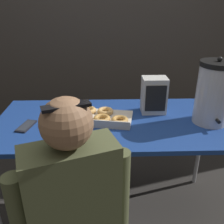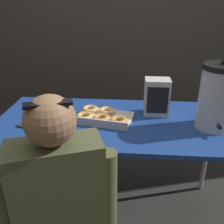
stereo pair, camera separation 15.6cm
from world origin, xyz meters
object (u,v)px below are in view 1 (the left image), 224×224
object	(u,v)px
coffee_urn	(214,93)
person_seated	(75,223)
donut_box	(102,117)
space_heater	(154,95)
cell_phone	(26,126)

from	to	relation	value
coffee_urn	person_seated	xyz separation A→B (m)	(-0.79, -0.56, -0.41)
coffee_urn	person_seated	bearing A→B (deg)	-144.74
donut_box	space_heater	distance (m)	0.38
space_heater	donut_box	bearing A→B (deg)	-162.40
donut_box	cell_phone	size ratio (longest dim) A/B	2.42
donut_box	space_heater	bearing A→B (deg)	27.96
donut_box	coffee_urn	bearing A→B (deg)	6.10
donut_box	cell_phone	world-z (taller)	donut_box
person_seated	coffee_urn	bearing A→B (deg)	-164.46
cell_phone	coffee_urn	bearing A→B (deg)	15.67
coffee_urn	space_heater	size ratio (longest dim) A/B	1.70
donut_box	space_heater	xyz separation A→B (m)	(0.35, 0.11, 0.10)
donut_box	coffee_urn	size ratio (longest dim) A/B	0.96
coffee_urn	cell_phone	xyz separation A→B (m)	(-1.13, -0.03, -0.19)
cell_phone	person_seated	size ratio (longest dim) A/B	0.14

